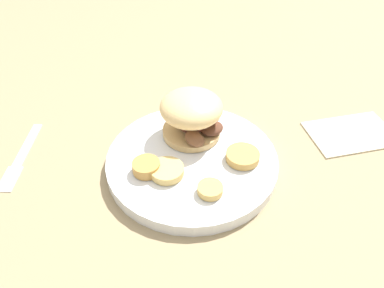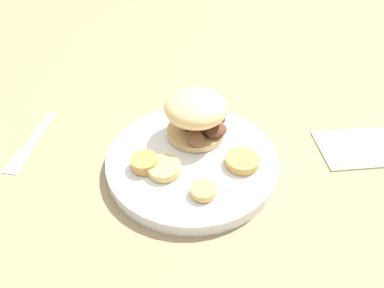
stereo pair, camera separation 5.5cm
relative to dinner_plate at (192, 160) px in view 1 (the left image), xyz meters
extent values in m
plane|color=#937F5B|center=(0.00, 0.00, -0.01)|extent=(4.00, 4.00, 0.00)
cylinder|color=white|center=(0.00, 0.00, 0.00)|extent=(0.27, 0.27, 0.02)
torus|color=white|center=(0.00, 0.00, 0.01)|extent=(0.27, 0.27, 0.01)
cylinder|color=tan|center=(0.04, 0.04, 0.02)|extent=(0.10, 0.10, 0.01)
ellipsoid|color=brown|center=(0.06, 0.02, 0.03)|extent=(0.03, 0.02, 0.01)
ellipsoid|color=#563323|center=(0.05, 0.01, 0.03)|extent=(0.04, 0.04, 0.02)
ellipsoid|color=brown|center=(0.08, 0.03, 0.03)|extent=(0.02, 0.04, 0.02)
ellipsoid|color=#4C281E|center=(0.04, 0.04, 0.03)|extent=(0.05, 0.05, 0.02)
ellipsoid|color=brown|center=(0.01, 0.01, 0.03)|extent=(0.03, 0.04, 0.02)
ellipsoid|color=brown|center=(0.07, 0.03, 0.03)|extent=(0.04, 0.03, 0.01)
ellipsoid|color=#E5C17F|center=(0.04, 0.04, 0.06)|extent=(0.10, 0.10, 0.05)
cylinder|color=#DBB766|center=(-0.05, 0.00, 0.02)|extent=(0.05, 0.05, 0.01)
cylinder|color=tan|center=(0.05, -0.06, 0.02)|extent=(0.05, 0.05, 0.01)
cylinder|color=tan|center=(-0.04, -0.07, 0.02)|extent=(0.04, 0.04, 0.01)
cylinder|color=#BC8942|center=(-0.07, 0.03, 0.02)|extent=(0.04, 0.04, 0.02)
cube|color=silver|center=(-0.16, 0.24, -0.01)|extent=(0.09, 0.08, 0.00)
cube|color=silver|center=(-0.22, 0.18, -0.01)|extent=(0.06, 0.05, 0.00)
cube|color=beige|center=(0.25, -0.15, -0.01)|extent=(0.18, 0.16, 0.01)
camera|label=1|loc=(-0.31, -0.30, 0.41)|focal=35.00mm
camera|label=2|loc=(-0.27, -0.33, 0.41)|focal=35.00mm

